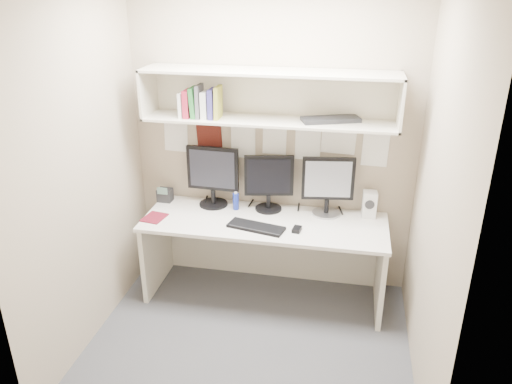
% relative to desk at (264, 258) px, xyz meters
% --- Properties ---
extents(floor, '(2.40, 2.00, 0.01)m').
position_rel_desk_xyz_m(floor, '(0.00, -0.65, -0.37)').
color(floor, '#414246').
rests_on(floor, ground).
extents(wall_back, '(2.40, 0.02, 2.60)m').
position_rel_desk_xyz_m(wall_back, '(0.00, 0.35, 0.93)').
color(wall_back, tan).
rests_on(wall_back, ground).
extents(wall_front, '(2.40, 0.02, 2.60)m').
position_rel_desk_xyz_m(wall_front, '(0.00, -1.65, 0.93)').
color(wall_front, tan).
rests_on(wall_front, ground).
extents(wall_left, '(0.02, 2.00, 2.60)m').
position_rel_desk_xyz_m(wall_left, '(-1.20, -0.65, 0.93)').
color(wall_left, tan).
rests_on(wall_left, ground).
extents(wall_right, '(0.02, 2.00, 2.60)m').
position_rel_desk_xyz_m(wall_right, '(1.20, -0.65, 0.93)').
color(wall_right, tan).
rests_on(wall_right, ground).
extents(desk, '(2.00, 0.70, 0.73)m').
position_rel_desk_xyz_m(desk, '(0.00, 0.00, 0.00)').
color(desk, silver).
rests_on(desk, floor).
extents(overhead_hutch, '(2.00, 0.38, 0.40)m').
position_rel_desk_xyz_m(overhead_hutch, '(0.00, 0.21, 1.35)').
color(overhead_hutch, beige).
rests_on(overhead_hutch, wall_back).
extents(pinned_papers, '(1.92, 0.01, 0.48)m').
position_rel_desk_xyz_m(pinned_papers, '(0.00, 0.34, 0.88)').
color(pinned_papers, white).
rests_on(pinned_papers, wall_back).
extents(monitor_left, '(0.45, 0.25, 0.53)m').
position_rel_desk_xyz_m(monitor_left, '(-0.49, 0.22, 0.65)').
color(monitor_left, black).
rests_on(monitor_left, desk).
extents(monitor_center, '(0.41, 0.23, 0.48)m').
position_rel_desk_xyz_m(monitor_center, '(-0.00, 0.22, 0.63)').
color(monitor_center, black).
rests_on(monitor_center, desk).
extents(monitor_right, '(0.43, 0.24, 0.50)m').
position_rel_desk_xyz_m(monitor_right, '(0.49, 0.22, 0.63)').
color(monitor_right, '#A5A5AA').
rests_on(monitor_right, desk).
extents(keyboard, '(0.48, 0.26, 0.02)m').
position_rel_desk_xyz_m(keyboard, '(-0.04, -0.16, 0.37)').
color(keyboard, black).
rests_on(keyboard, desk).
extents(mouse, '(0.07, 0.11, 0.03)m').
position_rel_desk_xyz_m(mouse, '(0.28, -0.14, 0.38)').
color(mouse, black).
rests_on(mouse, desk).
extents(speaker, '(0.12, 0.12, 0.22)m').
position_rel_desk_xyz_m(speaker, '(0.84, 0.23, 0.48)').
color(speaker, silver).
rests_on(speaker, desk).
extents(blue_bottle, '(0.05, 0.05, 0.16)m').
position_rel_desk_xyz_m(blue_bottle, '(-0.28, 0.16, 0.44)').
color(blue_bottle, navy).
rests_on(blue_bottle, desk).
extents(maroon_notebook, '(0.19, 0.22, 0.01)m').
position_rel_desk_xyz_m(maroon_notebook, '(-0.90, -0.14, 0.37)').
color(maroon_notebook, maroon).
rests_on(maroon_notebook, desk).
extents(desk_phone, '(0.13, 0.12, 0.15)m').
position_rel_desk_xyz_m(desk_phone, '(-0.94, 0.21, 0.42)').
color(desk_phone, black).
rests_on(desk_phone, desk).
extents(book_stack, '(0.32, 0.16, 0.26)m').
position_rel_desk_xyz_m(book_stack, '(-0.54, 0.11, 1.29)').
color(book_stack, silver).
rests_on(book_stack, overhead_hutch).
extents(hutch_tray, '(0.48, 0.32, 0.03)m').
position_rel_desk_xyz_m(hutch_tray, '(0.48, 0.19, 1.19)').
color(hutch_tray, black).
rests_on(hutch_tray, overhead_hutch).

